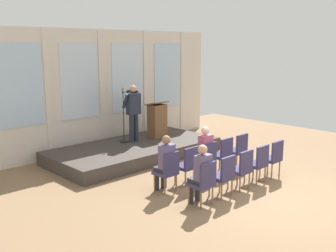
% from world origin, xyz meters
% --- Properties ---
extents(ground_plane, '(15.14, 15.14, 0.00)m').
position_xyz_m(ground_plane, '(0.00, 0.00, 0.00)').
color(ground_plane, '#846647').
extents(rear_partition, '(9.07, 0.14, 3.75)m').
position_xyz_m(rear_partition, '(0.05, 5.81, 1.91)').
color(rear_partition, silver).
rests_on(rear_partition, ground).
extents(stage_platform, '(5.07, 2.41, 0.38)m').
position_xyz_m(stage_platform, '(0.00, 4.32, 0.19)').
color(stage_platform, '#3F3833').
rests_on(stage_platform, ground).
extents(speaker, '(0.51, 0.69, 1.72)m').
position_xyz_m(speaker, '(0.20, 4.63, 1.38)').
color(speaker, '#232838').
rests_on(speaker, stage_platform).
extents(mic_stand, '(0.28, 0.28, 1.55)m').
position_xyz_m(mic_stand, '(-0.05, 4.79, 0.71)').
color(mic_stand, black).
rests_on(mic_stand, stage_platform).
extents(lectern, '(0.60, 0.48, 1.16)m').
position_xyz_m(lectern, '(1.12, 4.57, 0.93)').
color(lectern, brown).
rests_on(lectern, stage_platform).
extents(chair_r0_c0, '(0.46, 0.44, 0.94)m').
position_xyz_m(chair_r0_c0, '(-1.32, 1.55, 0.53)').
color(chair_r0_c0, olive).
rests_on(chair_r0_c0, ground).
extents(audience_r0_c0, '(0.36, 0.39, 1.31)m').
position_xyz_m(audience_r0_c0, '(-1.32, 1.63, 0.73)').
color(audience_r0_c0, '#2D2D33').
rests_on(audience_r0_c0, ground).
extents(chair_r0_c1, '(0.46, 0.44, 0.94)m').
position_xyz_m(chair_r0_c1, '(-0.66, 1.55, 0.53)').
color(chair_r0_c1, olive).
rests_on(chair_r0_c1, ground).
extents(chair_r0_c2, '(0.46, 0.44, 0.94)m').
position_xyz_m(chair_r0_c2, '(0.00, 1.55, 0.53)').
color(chair_r0_c2, olive).
rests_on(chair_r0_c2, ground).
extents(audience_r0_c2, '(0.36, 0.39, 1.32)m').
position_xyz_m(audience_r0_c2, '(0.00, 1.63, 0.73)').
color(audience_r0_c2, '#2D2D33').
rests_on(audience_r0_c2, ground).
extents(chair_r0_c3, '(0.46, 0.44, 0.94)m').
position_xyz_m(chair_r0_c3, '(0.66, 1.55, 0.53)').
color(chair_r0_c3, olive).
rests_on(chair_r0_c3, ground).
extents(chair_r0_c4, '(0.46, 0.44, 0.94)m').
position_xyz_m(chair_r0_c4, '(1.32, 1.55, 0.53)').
color(chair_r0_c4, olive).
rests_on(chair_r0_c4, ground).
extents(chair_r1_c0, '(0.46, 0.44, 0.94)m').
position_xyz_m(chair_r1_c0, '(-1.32, 0.49, 0.53)').
color(chair_r1_c0, olive).
rests_on(chair_r1_c0, ground).
extents(audience_r1_c0, '(0.36, 0.39, 1.29)m').
position_xyz_m(audience_r1_c0, '(-1.32, 0.57, 0.72)').
color(audience_r1_c0, '#2D2D33').
rests_on(audience_r1_c0, ground).
extents(chair_r1_c1, '(0.46, 0.44, 0.94)m').
position_xyz_m(chair_r1_c1, '(-0.66, 0.49, 0.53)').
color(chair_r1_c1, olive).
rests_on(chair_r1_c1, ground).
extents(chair_r1_c2, '(0.46, 0.44, 0.94)m').
position_xyz_m(chair_r1_c2, '(0.00, 0.49, 0.53)').
color(chair_r1_c2, olive).
rests_on(chair_r1_c2, ground).
extents(chair_r1_c3, '(0.46, 0.44, 0.94)m').
position_xyz_m(chair_r1_c3, '(0.66, 0.49, 0.53)').
color(chair_r1_c3, olive).
rests_on(chair_r1_c3, ground).
extents(chair_r1_c4, '(0.46, 0.44, 0.94)m').
position_xyz_m(chair_r1_c4, '(1.32, 0.49, 0.53)').
color(chair_r1_c4, olive).
rests_on(chair_r1_c4, ground).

